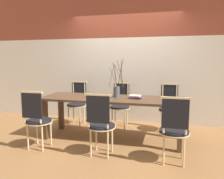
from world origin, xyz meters
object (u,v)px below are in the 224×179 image
(vase_centerpiece, at_px, (117,90))
(book_stack, at_px, (136,97))
(chair_far_center, at_px, (169,106))
(dining_table, at_px, (112,103))
(chair_near_center, at_px, (174,128))

(vase_centerpiece, distance_m, book_stack, 0.37)
(chair_far_center, distance_m, book_stack, 0.97)
(dining_table, xyz_separation_m, book_stack, (0.43, 0.04, 0.13))
(chair_near_center, height_order, book_stack, chair_near_center)
(chair_near_center, bearing_deg, book_stack, 129.72)
(chair_near_center, relative_size, vase_centerpiece, 1.38)
(dining_table, distance_m, chair_near_center, 1.33)
(dining_table, height_order, book_stack, book_stack)
(dining_table, xyz_separation_m, vase_centerpiece, (0.07, 0.07, 0.23))
(book_stack, bearing_deg, vase_centerpiece, 174.81)
(chair_near_center, height_order, vase_centerpiece, vase_centerpiece)
(vase_centerpiece, relative_size, book_stack, 2.96)
(vase_centerpiece, xyz_separation_m, book_stack, (0.36, -0.03, -0.10))
(chair_far_center, bearing_deg, chair_near_center, 92.34)
(chair_far_center, height_order, book_stack, chair_far_center)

